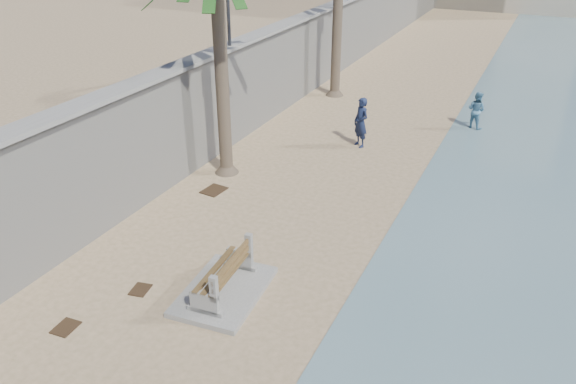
# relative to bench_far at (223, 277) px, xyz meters

# --- Properties ---
(seawall) EXTENTS (0.45, 70.00, 3.50)m
(seawall) POSITION_rel_bench_far_xyz_m (-4.56, 16.15, 1.30)
(seawall) COLOR gray
(seawall) RESTS_ON ground_plane
(wall_cap) EXTENTS (0.80, 70.00, 0.12)m
(wall_cap) POSITION_rel_bench_far_xyz_m (-4.56, 16.15, 3.10)
(wall_cap) COLOR gray
(wall_cap) RESTS_ON seawall
(bench_far) EXTENTS (1.88, 2.60, 1.03)m
(bench_far) POSITION_rel_bench_far_xyz_m (0.00, 0.00, 0.00)
(bench_far) COLOR gray
(bench_far) RESTS_ON ground_plane
(person_a) EXTENTS (0.92, 0.86, 2.11)m
(person_a) POSITION_rel_bench_far_xyz_m (-0.06, 9.79, 0.60)
(person_a) COLOR #151E3B
(person_a) RESTS_ON ground_plane
(person_b) EXTENTS (0.97, 0.88, 1.65)m
(person_b) POSITION_rel_bench_far_xyz_m (3.47, 13.57, 0.37)
(person_b) COLOR teal
(person_b) RESTS_ON ground_plane
(debris_b) EXTENTS (0.46, 0.56, 0.03)m
(debris_b) POSITION_rel_bench_far_xyz_m (-2.43, -2.45, -0.44)
(debris_b) COLOR #382616
(debris_b) RESTS_ON ground_plane
(debris_c) EXTENTS (0.68, 0.81, 0.03)m
(debris_c) POSITION_rel_bench_far_xyz_m (-3.00, 4.36, -0.44)
(debris_c) COLOR #382616
(debris_c) RESTS_ON ground_plane
(debris_d) EXTENTS (0.48, 0.55, 0.03)m
(debris_d) POSITION_rel_bench_far_xyz_m (-1.83, -0.72, -0.44)
(debris_d) COLOR #382616
(debris_d) RESTS_ON ground_plane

